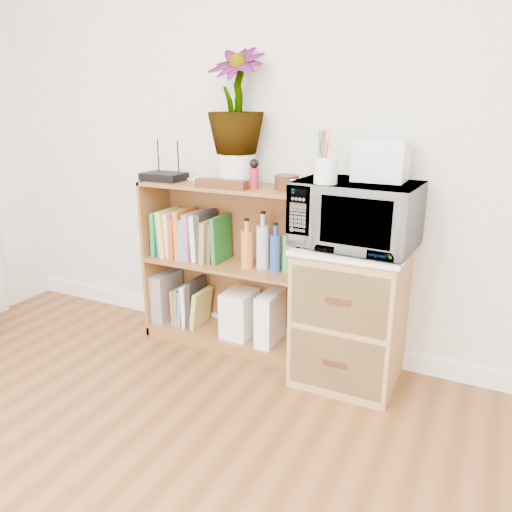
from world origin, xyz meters
The scene contains 21 objects.
skirting_board centered at (0.00, 2.24, 0.05)m, with size 4.00×0.02×0.10m, color white.
bookshelf centered at (-0.35, 2.10, 0.47)m, with size 1.00×0.30×0.95m, color brown.
wicker_unit centered at (0.40, 2.02, 0.35)m, with size 0.50×0.45×0.70m, color #9E7542.
microwave centered at (0.40, 2.02, 0.88)m, with size 0.56×0.38×0.31m, color silver.
pen_cup centered at (0.28, 1.90, 1.09)m, with size 0.11×0.11×0.12m, color white.
small_appliance centered at (0.48, 2.10, 1.12)m, with size 0.24×0.20×0.19m, color silver.
router centered at (-0.75, 2.08, 0.97)m, with size 0.24×0.16×0.04m, color black.
white_bowl centered at (-0.49, 2.07, 0.97)m, with size 0.13×0.13×0.03m, color silver.
plant_pot centered at (-0.29, 2.12, 1.03)m, with size 0.20×0.20×0.17m, color silver.
potted_plant centered at (-0.29, 2.12, 1.39)m, with size 0.30×0.30×0.54m, color #2C6528.
trinket_box centered at (-0.32, 2.00, 0.97)m, with size 0.29×0.07×0.05m, color #351B0E.
kokeshi_doll centered at (-0.16, 2.06, 1.00)m, with size 0.05×0.05×0.11m, color maroon.
wooden_bowl centered at (0.00, 2.11, 0.99)m, with size 0.13×0.13×0.07m, color #34200E.
paint_jars centered at (0.11, 2.01, 0.98)m, with size 0.11×0.04×0.05m, color pink.
file_box centered at (-0.79, 2.10, 0.22)m, with size 0.09×0.24×0.30m, color slate.
magazine_holder_left centered at (-0.31, 2.09, 0.21)m, with size 0.09×0.22×0.27m, color white.
magazine_holder_mid centered at (-0.23, 2.09, 0.21)m, with size 0.09×0.22×0.27m, color white.
magazine_holder_right centered at (-0.07, 2.09, 0.22)m, with size 0.09×0.24×0.30m, color white.
cookbooks centered at (-0.60, 2.10, 0.63)m, with size 0.43×0.20×0.29m.
liquor_bottles centered at (-0.06, 2.10, 0.64)m, with size 0.38×0.07×0.31m.
lower_books centered at (-0.61, 2.10, 0.20)m, with size 0.19×0.19×0.30m.
Camera 1 is at (1.00, -0.26, 1.40)m, focal length 35.00 mm.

